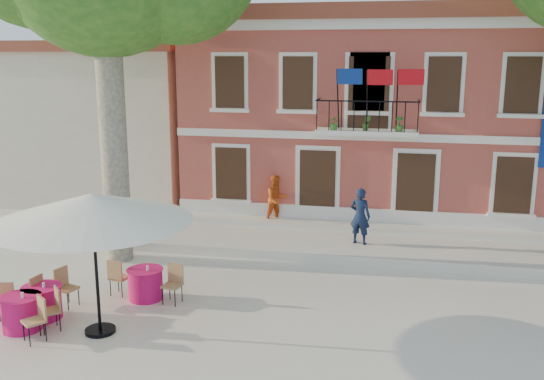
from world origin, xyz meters
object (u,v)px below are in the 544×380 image
(cafe_table_0, at_px, (42,300))
(pedestrian_navy, at_px, (360,216))
(pedestrian_orange, at_px, (276,199))
(cafe_table_1, at_px, (145,283))
(patio_umbrella, at_px, (92,208))
(cafe_table_2, at_px, (21,311))

(cafe_table_0, bearing_deg, pedestrian_navy, 42.53)
(pedestrian_orange, height_order, cafe_table_1, pedestrian_orange)
(patio_umbrella, relative_size, cafe_table_0, 2.29)
(pedestrian_navy, bearing_deg, cafe_table_2, 60.14)
(pedestrian_navy, relative_size, cafe_table_2, 0.93)
(pedestrian_orange, xyz_separation_m, cafe_table_1, (-1.99, -6.39, -0.70))
(pedestrian_orange, xyz_separation_m, cafe_table_0, (-3.84, -7.92, -0.69))
(patio_umbrella, height_order, pedestrian_orange, patio_umbrella)
(patio_umbrella, xyz_separation_m, cafe_table_0, (-1.62, 0.40, -2.36))
(pedestrian_orange, bearing_deg, cafe_table_1, -144.43)
(pedestrian_navy, height_order, cafe_table_0, pedestrian_navy)
(pedestrian_orange, distance_m, cafe_table_0, 8.83)
(patio_umbrella, height_order, cafe_table_0, patio_umbrella)
(patio_umbrella, xyz_separation_m, pedestrian_orange, (2.22, 8.32, -1.67))
(patio_umbrella, xyz_separation_m, cafe_table_1, (0.23, 1.93, -2.37))
(pedestrian_navy, xyz_separation_m, cafe_table_0, (-6.76, -6.20, -0.73))
(pedestrian_navy, height_order, cafe_table_1, pedestrian_navy)
(cafe_table_1, relative_size, cafe_table_2, 1.06)
(cafe_table_1, xyz_separation_m, cafe_table_2, (-1.96, -2.16, 0.01))
(patio_umbrella, bearing_deg, cafe_table_1, 83.26)
(patio_umbrella, bearing_deg, pedestrian_orange, 75.07)
(cafe_table_2, bearing_deg, patio_umbrella, 7.36)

